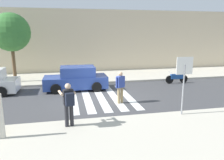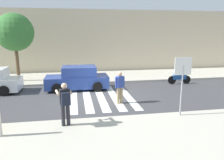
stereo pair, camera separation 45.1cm
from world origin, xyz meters
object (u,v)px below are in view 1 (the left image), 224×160
(parked_car_blue, at_px, (76,79))
(street_tree_west, at_px, (11,32))
(photographer_with_backpack, at_px, (69,101))
(pedestrian_crossing, at_px, (120,86))
(motorcycle, at_px, (177,78))
(stop_sign, at_px, (184,73))

(parked_car_blue, xyz_separation_m, street_tree_west, (-4.36, 2.74, 3.00))
(parked_car_blue, relative_size, street_tree_west, 0.82)
(photographer_with_backpack, relative_size, pedestrian_crossing, 1.00)
(motorcycle, bearing_deg, parked_car_blue, -177.69)
(pedestrian_crossing, bearing_deg, street_tree_west, 136.86)
(stop_sign, height_order, parked_car_blue, stop_sign)
(pedestrian_crossing, xyz_separation_m, parked_car_blue, (-2.16, 3.37, -0.25))
(stop_sign, distance_m, parked_car_blue, 7.43)
(pedestrian_crossing, relative_size, motorcycle, 0.98)
(parked_car_blue, xyz_separation_m, motorcycle, (7.43, 0.30, -0.31))
(stop_sign, bearing_deg, motorcycle, 63.61)
(pedestrian_crossing, height_order, parked_car_blue, pedestrian_crossing)
(photographer_with_backpack, xyz_separation_m, motorcycle, (8.01, 6.44, -0.75))
(photographer_with_backpack, relative_size, motorcycle, 0.98)
(stop_sign, relative_size, street_tree_west, 0.52)
(pedestrian_crossing, xyz_separation_m, street_tree_west, (-6.52, 6.11, 2.75))
(photographer_with_backpack, distance_m, street_tree_west, 9.98)
(street_tree_west, bearing_deg, stop_sign, -44.60)
(photographer_with_backpack, bearing_deg, stop_sign, 3.11)
(pedestrian_crossing, distance_m, motorcycle, 6.45)
(stop_sign, bearing_deg, pedestrian_crossing, 131.51)
(parked_car_blue, distance_m, street_tree_west, 5.96)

